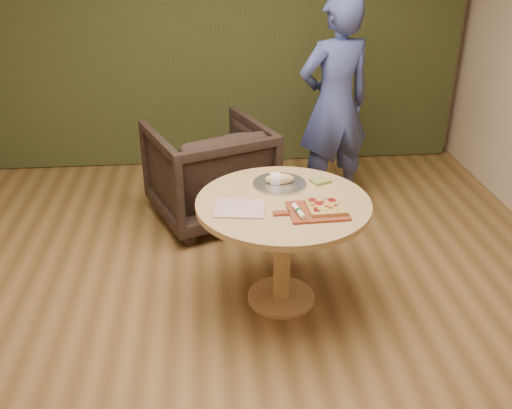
{
  "coord_description": "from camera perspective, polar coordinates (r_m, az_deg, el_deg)",
  "views": [
    {
      "loc": [
        -0.17,
        -2.8,
        2.34
      ],
      "look_at": [
        0.11,
        0.25,
        0.79
      ],
      "focal_mm": 40.0,
      "sensor_mm": 36.0,
      "label": 1
    }
  ],
  "objects": [
    {
      "name": "bread_roll",
      "position": [
        3.76,
        2.23,
        2.57
      ],
      "size": [
        0.19,
        0.09,
        0.09
      ],
      "color": "tan",
      "rests_on": "serving_tray"
    },
    {
      "name": "serving_tray",
      "position": [
        3.78,
        2.35,
        2.07
      ],
      "size": [
        0.36,
        0.36,
        0.02
      ],
      "color": "silver",
      "rests_on": "pedestal_table"
    },
    {
      "name": "pizza_paddle",
      "position": [
        3.44,
        5.98,
        -0.66
      ],
      "size": [
        0.45,
        0.29,
        0.01
      ],
      "rotation": [
        0.0,
        0.0,
        0.04
      ],
      "color": "brown",
      "rests_on": "pedestal_table"
    },
    {
      "name": "person_standing",
      "position": [
        4.94,
        7.85,
        9.87
      ],
      "size": [
        0.77,
        0.61,
        1.83
      ],
      "primitive_type": "imported",
      "rotation": [
        0.0,
        0.0,
        3.43
      ],
      "color": "#3A4685",
      "rests_on": "ground"
    },
    {
      "name": "green_packet",
      "position": [
        3.84,
        6.45,
        2.37
      ],
      "size": [
        0.15,
        0.14,
        0.02
      ],
      "primitive_type": "cube",
      "rotation": [
        0.0,
        0.0,
        0.4
      ],
      "color": "olive",
      "rests_on": "pedestal_table"
    },
    {
      "name": "room_shell",
      "position": [
        2.96,
        -1.7,
        8.34
      ],
      "size": [
        5.04,
        6.04,
        2.84
      ],
      "color": "brown",
      "rests_on": "ground"
    },
    {
      "name": "curtain",
      "position": [
        5.78,
        -3.62,
        17.47
      ],
      "size": [
        4.8,
        0.14,
        2.78
      ],
      "primitive_type": "cube",
      "color": "#2C3217",
      "rests_on": "ground"
    },
    {
      "name": "armchair",
      "position": [
        4.8,
        -4.72,
        3.75
      ],
      "size": [
        1.15,
        1.12,
        0.93
      ],
      "primitive_type": "imported",
      "rotation": [
        0.0,
        0.0,
        3.52
      ],
      "color": "black",
      "rests_on": "ground"
    },
    {
      "name": "pedestal_table",
      "position": [
        3.63,
        2.7,
        -1.62
      ],
      "size": [
        1.1,
        1.1,
        0.75
      ],
      "rotation": [
        0.0,
        0.0,
        0.26
      ],
      "color": "tan",
      "rests_on": "ground"
    },
    {
      "name": "newspaper",
      "position": [
        3.46,
        -1.63,
        -0.4
      ],
      "size": [
        0.33,
        0.29,
        0.01
      ],
      "primitive_type": "cube",
      "rotation": [
        0.0,
        0.0,
        -0.14
      ],
      "color": "silver",
      "rests_on": "pedestal_table"
    },
    {
      "name": "cutlery_roll",
      "position": [
        3.39,
        4.27,
        -0.64
      ],
      "size": [
        0.06,
        0.2,
        0.03
      ],
      "rotation": [
        0.0,
        0.0,
        0.19
      ],
      "color": "white",
      "rests_on": "pizza_paddle"
    },
    {
      "name": "flatbread_pizza",
      "position": [
        3.46,
        6.97,
        -0.21
      ],
      "size": [
        0.23,
        0.23,
        0.04
      ],
      "rotation": [
        0.0,
        0.0,
        0.04
      ],
      "color": "tan",
      "rests_on": "pizza_paddle"
    }
  ]
}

